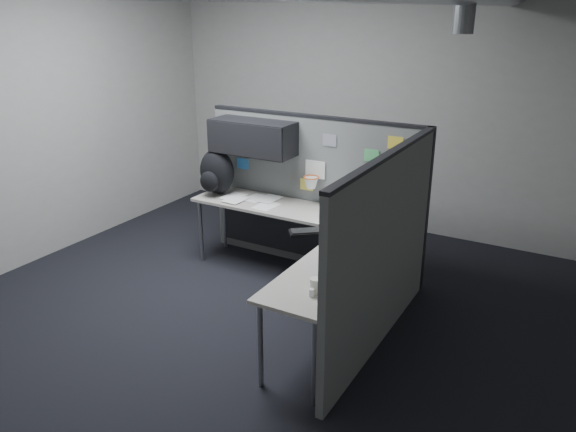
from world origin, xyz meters
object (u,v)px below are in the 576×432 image
Objects in this scene: desk at (306,233)px; phone at (338,269)px; monitor at (378,202)px; keyboard at (313,232)px; backpack at (216,173)px.

phone reaches higher than desk.
monitor is at bearing 15.95° from desk.
keyboard is 0.88× the size of backpack.
monitor is 1.13× the size of backpack.
backpack is (-1.88, 0.09, -0.01)m from monitor.
desk is 4.14× the size of monitor.
keyboard is at bearing 120.84° from phone.
backpack is at bearing 166.79° from keyboard.
desk is 4.69× the size of backpack.
monitor is at bearing 85.14° from phone.
phone is at bearing -43.32° from keyboard.
backpack is (-1.97, 1.13, 0.21)m from phone.
backpack is at bearing 167.57° from desk.
backpack is (-1.24, 0.27, 0.36)m from desk.
monitor is at bearing 49.24° from keyboard.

